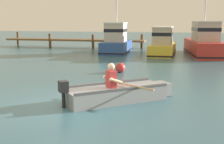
# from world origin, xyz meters

# --- Properties ---
(ground_plane) EXTENTS (120.00, 120.00, 0.00)m
(ground_plane) POSITION_xyz_m (0.00, 0.00, 0.00)
(ground_plane) COLOR #386070
(wooden_dock) EXTENTS (13.49, 1.64, 1.38)m
(wooden_dock) POSITION_xyz_m (-7.11, 18.50, 0.70)
(wooden_dock) COLOR brown
(wooden_dock) RESTS_ON ground
(rowboat_with_person) EXTENTS (3.19, 2.92, 1.19)m
(rowboat_with_person) POSITION_xyz_m (1.31, 0.89, 0.25)
(rowboat_with_person) COLOR gray
(rowboat_with_person) RESTS_ON ground
(moored_boat_blue) EXTENTS (2.14, 4.81, 4.52)m
(moored_boat_blue) POSITION_xyz_m (-2.04, 14.62, 0.86)
(moored_boat_blue) COLOR #2D519E
(moored_boat_blue) RESTS_ON ground
(moored_boat_yellow) EXTENTS (1.71, 5.30, 2.07)m
(moored_boat_yellow) POSITION_xyz_m (1.55, 14.33, 0.76)
(moored_boat_yellow) COLOR gold
(moored_boat_yellow) RESTS_ON ground
(moored_boat_red) EXTENTS (2.85, 6.78, 4.00)m
(moored_boat_red) POSITION_xyz_m (4.44, 14.59, 0.91)
(moored_boat_red) COLOR #B72D28
(moored_boat_red) RESTS_ON ground
(mooring_buoy) EXTENTS (0.47, 0.47, 0.47)m
(mooring_buoy) POSITION_xyz_m (0.25, 5.92, 0.24)
(mooring_buoy) COLOR red
(mooring_buoy) RESTS_ON ground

